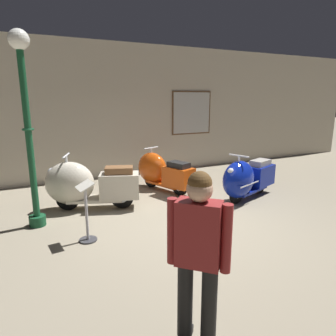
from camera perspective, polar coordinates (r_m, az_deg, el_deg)
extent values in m
plane|color=gray|center=(5.52, 3.79, -10.38)|extent=(60.00, 60.00, 0.00)
cube|color=#BCB29E|center=(8.70, -9.14, 10.46)|extent=(18.00, 0.20, 3.64)
cube|color=brown|center=(9.51, 4.44, 10.29)|extent=(1.34, 0.03, 1.31)
cube|color=#B2B2AD|center=(9.49, 4.50, 10.29)|extent=(1.26, 0.01, 1.23)
cylinder|color=black|center=(6.41, -18.26, -5.51)|extent=(0.46, 0.24, 0.45)
cylinder|color=silver|center=(6.41, -18.26, -5.51)|extent=(0.23, 0.17, 0.20)
cylinder|color=black|center=(6.25, -8.58, -5.43)|extent=(0.46, 0.24, 0.45)
cylinder|color=silver|center=(6.25, -8.58, -5.43)|extent=(0.23, 0.17, 0.20)
cube|color=beige|center=(6.32, -13.47, -5.68)|extent=(1.15, 0.76, 0.06)
ellipsoid|color=beige|center=(6.30, -17.97, -2.73)|extent=(1.10, 0.88, 0.86)
cube|color=beige|center=(6.18, -9.08, -3.25)|extent=(0.88, 0.69, 0.50)
cube|color=brown|center=(6.10, -9.18, -0.39)|extent=(0.62, 0.49, 0.14)
sphere|color=silver|center=(6.32, -20.93, -0.69)|extent=(0.17, 0.17, 0.17)
cylinder|color=silver|center=(6.22, -18.53, 0.77)|extent=(0.05, 0.05, 0.32)
cylinder|color=silver|center=(6.19, -18.63, 2.20)|extent=(0.21, 0.48, 0.04)
cylinder|color=black|center=(7.62, -3.22, -2.08)|extent=(0.22, 0.41, 0.41)
cylinder|color=silver|center=(7.62, -3.22, -2.08)|extent=(0.15, 0.21, 0.18)
cylinder|color=black|center=(6.96, 2.21, -3.54)|extent=(0.22, 0.41, 0.41)
cylinder|color=silver|center=(6.96, 2.21, -3.54)|extent=(0.15, 0.21, 0.18)
cube|color=#C6470F|center=(7.29, -0.63, -2.94)|extent=(0.68, 1.04, 0.05)
ellipsoid|color=#C6470F|center=(7.52, -2.99, 0.00)|extent=(0.79, 0.99, 0.78)
cube|color=#C6470F|center=(6.93, 1.97, -1.69)|extent=(0.62, 0.79, 0.45)
cube|color=black|center=(6.86, 1.99, 0.62)|extent=(0.44, 0.56, 0.12)
sphere|color=silver|center=(7.68, -4.46, 1.89)|extent=(0.15, 0.15, 0.15)
cylinder|color=silver|center=(7.46, -3.18, 2.70)|extent=(0.05, 0.05, 0.29)
cylinder|color=silver|center=(7.44, -3.19, 3.79)|extent=(0.43, 0.18, 0.03)
cylinder|color=black|center=(6.62, 12.75, -4.71)|extent=(0.43, 0.22, 0.42)
cylinder|color=silver|center=(6.62, 12.75, -4.71)|extent=(0.21, 0.16, 0.19)
cylinder|color=black|center=(7.46, 16.84, -2.94)|extent=(0.43, 0.22, 0.42)
cylinder|color=silver|center=(7.46, 16.84, -2.94)|extent=(0.21, 0.16, 0.19)
cube|color=navy|center=(7.04, 14.91, -3.94)|extent=(1.07, 0.69, 0.05)
ellipsoid|color=navy|center=(6.58, 13.12, -2.12)|extent=(1.02, 0.81, 0.80)
cube|color=navy|center=(7.36, 16.81, -1.27)|extent=(0.82, 0.64, 0.46)
cube|color=gray|center=(7.30, 16.96, 0.97)|extent=(0.57, 0.45, 0.13)
sphere|color=silver|center=(6.28, 11.80, -0.70)|extent=(0.16, 0.16, 0.16)
cylinder|color=silver|center=(6.47, 13.14, 0.97)|extent=(0.05, 0.05, 0.29)
cylinder|color=silver|center=(6.44, 13.21, 2.26)|extent=(0.19, 0.45, 0.03)
cube|color=silver|center=(6.46, 15.12, -2.99)|extent=(0.67, 0.25, 0.03)
cylinder|color=#144728|center=(5.87, -23.30, -9.07)|extent=(0.28, 0.28, 0.18)
cylinder|color=#144728|center=(5.52, -24.66, 5.19)|extent=(0.11, 0.11, 2.74)
torus|color=#144728|center=(5.50, -24.80, 6.60)|extent=(0.19, 0.19, 0.04)
sphere|color=white|center=(5.55, -26.25, 20.86)|extent=(0.32, 0.32, 0.32)
cylinder|color=black|center=(2.89, 7.75, -23.42)|extent=(0.14, 0.14, 0.81)
cube|color=black|center=(3.22, 3.22, -28.97)|extent=(0.25, 0.25, 0.08)
cylinder|color=black|center=(2.93, 3.23, -22.78)|extent=(0.14, 0.14, 0.81)
cube|color=maroon|center=(2.60, 5.77, -12.18)|extent=(0.40, 0.40, 0.57)
cylinder|color=maroon|center=(2.57, 10.93, -12.92)|extent=(0.09, 0.09, 0.59)
cylinder|color=maroon|center=(2.65, 0.79, -11.75)|extent=(0.09, 0.09, 0.59)
sphere|color=tan|center=(2.46, 5.97, -3.96)|extent=(0.22, 0.22, 0.22)
sphere|color=brown|center=(2.44, 6.00, -2.87)|extent=(0.20, 0.20, 0.20)
cylinder|color=#333338|center=(5.07, -14.76, -12.91)|extent=(0.28, 0.28, 0.02)
cylinder|color=#A5A5AD|center=(4.89, -15.06, -8.26)|extent=(0.04, 0.04, 0.86)
cube|color=silver|center=(4.75, -15.38, -3.21)|extent=(0.26, 0.34, 0.12)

